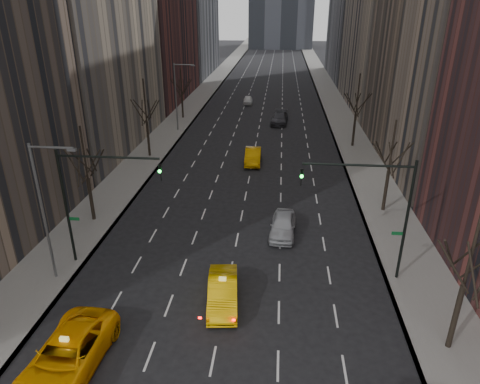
# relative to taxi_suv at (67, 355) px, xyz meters

# --- Properties ---
(sidewalk_left) EXTENTS (4.50, 320.00, 0.15)m
(sidewalk_left) POSITION_rel_taxi_suv_xyz_m (-5.39, 67.18, -0.83)
(sidewalk_left) COLOR slate
(sidewalk_left) RESTS_ON ground
(sidewalk_right) EXTENTS (4.50, 320.00, 0.15)m
(sidewalk_right) POSITION_rel_taxi_suv_xyz_m (19.11, 67.18, -0.83)
(sidewalk_right) COLOR slate
(sidewalk_right) RESTS_ON ground
(tree_lw_b) EXTENTS (3.36, 3.50, 7.82)m
(tree_lw_b) POSITION_rel_taxi_suv_xyz_m (-5.14, 15.18, 2.82)
(tree_lw_b) COLOR black
(tree_lw_b) RESTS_ON ground
(tree_lw_c) EXTENTS (3.36, 3.50, 8.74)m
(tree_lw_c) POSITION_rel_taxi_suv_xyz_m (-5.14, 31.18, 3.14)
(tree_lw_c) COLOR black
(tree_lw_c) RESTS_ON ground
(tree_lw_d) EXTENTS (3.36, 3.50, 7.36)m
(tree_lw_d) POSITION_rel_taxi_suv_xyz_m (-5.14, 49.18, 2.66)
(tree_lw_d) COLOR black
(tree_lw_d) RESTS_ON ground
(tree_rw_a) EXTENTS (3.36, 3.50, 8.28)m
(tree_rw_a) POSITION_rel_taxi_suv_xyz_m (18.86, 3.18, 2.98)
(tree_rw_a) COLOR black
(tree_rw_a) RESTS_ON ground
(tree_rw_b) EXTENTS (3.36, 3.50, 7.82)m
(tree_rw_b) POSITION_rel_taxi_suv_xyz_m (18.86, 19.18, 2.82)
(tree_rw_b) COLOR black
(tree_rw_b) RESTS_ON ground
(tree_rw_c) EXTENTS (3.36, 3.50, 8.74)m
(tree_rw_c) POSITION_rel_taxi_suv_xyz_m (18.86, 37.18, 3.14)
(tree_rw_c) COLOR black
(tree_rw_c) RESTS_ON ground
(traffic_mast_left) EXTENTS (6.69, 0.39, 8.00)m
(traffic_mast_left) POSITION_rel_taxi_suv_xyz_m (-2.24, 9.18, 4.59)
(traffic_mast_left) COLOR black
(traffic_mast_left) RESTS_ON ground
(traffic_mast_right) EXTENTS (6.69, 0.39, 8.00)m
(traffic_mast_right) POSITION_rel_taxi_suv_xyz_m (15.97, 9.18, 4.59)
(traffic_mast_right) COLOR black
(traffic_mast_right) RESTS_ON ground
(streetlight_near) EXTENTS (2.83, 0.22, 9.00)m
(streetlight_near) POSITION_rel_taxi_suv_xyz_m (-3.97, 7.18, 4.72)
(streetlight_near) COLOR slate
(streetlight_near) RESTS_ON ground
(streetlight_far) EXTENTS (2.83, 0.22, 9.00)m
(streetlight_far) POSITION_rel_taxi_suv_xyz_m (-3.97, 42.18, 4.72)
(streetlight_far) COLOR slate
(streetlight_far) RESTS_ON ground
(taxi_suv) EXTENTS (3.30, 6.62, 1.80)m
(taxi_suv) POSITION_rel_taxi_suv_xyz_m (0.00, 0.00, 0.00)
(taxi_suv) COLOR #FFA505
(taxi_suv) RESTS_ON ground
(taxi_sedan) EXTENTS (2.24, 5.06, 1.62)m
(taxi_sedan) POSITION_rel_taxi_suv_xyz_m (6.78, 5.71, -0.09)
(taxi_sedan) COLOR #F5BA05
(taxi_sedan) RESTS_ON ground
(silver_sedan_ahead) EXTENTS (2.21, 4.79, 1.59)m
(silver_sedan_ahead) POSITION_rel_taxi_suv_xyz_m (10.30, 14.35, -0.11)
(silver_sedan_ahead) COLOR #ADB0B6
(silver_sedan_ahead) RESTS_ON ground
(far_taxi) EXTENTS (1.86, 4.97, 1.62)m
(far_taxi) POSITION_rel_taxi_suv_xyz_m (6.95, 30.17, -0.09)
(far_taxi) COLOR #DD9604
(far_taxi) RESTS_ON ground
(far_suv_grey) EXTENTS (2.75, 5.80, 1.63)m
(far_suv_grey) POSITION_rel_taxi_suv_xyz_m (9.74, 47.45, -0.08)
(far_suv_grey) COLOR #323238
(far_suv_grey) RESTS_ON ground
(far_car_white) EXTENTS (1.73, 3.97, 1.33)m
(far_car_white) POSITION_rel_taxi_suv_xyz_m (4.05, 60.36, -0.23)
(far_car_white) COLOR white
(far_car_white) RESTS_ON ground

